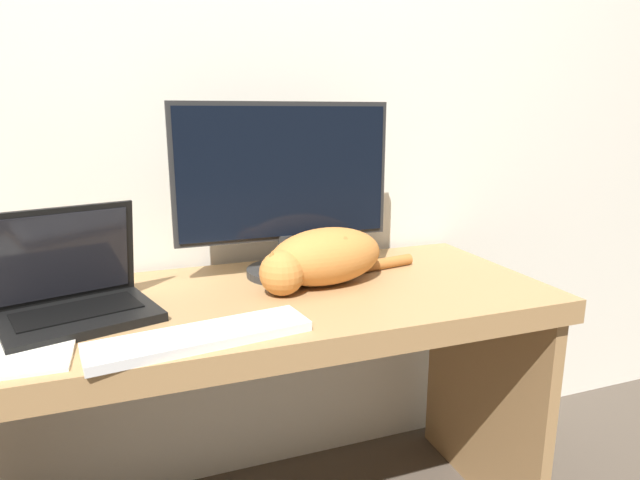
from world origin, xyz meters
name	(u,v)px	position (x,y,z in m)	size (l,w,h in m)	color
wall_back	(210,63)	(0.00, 0.67, 1.30)	(6.40, 0.06, 2.60)	silver
desk	(247,353)	(0.00, 0.30, 0.58)	(1.53, 0.61, 0.73)	#A37A4C
monitor	(284,187)	(0.15, 0.44, 0.97)	(0.59, 0.22, 0.47)	#282828
laptop	(74,297)	(-0.38, 0.30, 0.77)	(0.36, 0.31, 0.24)	black
external_keyboard	(201,336)	(-0.14, 0.07, 0.74)	(0.44, 0.17, 0.02)	white
cat	(322,257)	(0.21, 0.33, 0.80)	(0.49, 0.23, 0.15)	#C67A38
paper_notepad	(15,353)	(-0.47, 0.14, 0.73)	(0.21, 0.22, 0.01)	white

